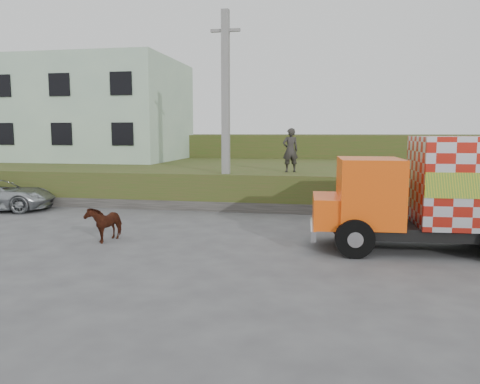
% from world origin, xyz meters
% --- Properties ---
extents(ground, '(120.00, 120.00, 0.00)m').
position_xyz_m(ground, '(0.00, 0.00, 0.00)').
color(ground, '#474749').
rests_on(ground, ground).
extents(embankment, '(40.00, 12.00, 1.50)m').
position_xyz_m(embankment, '(0.00, 10.00, 0.75)').
color(embankment, '#36521B').
rests_on(embankment, ground).
extents(embankment_far, '(40.00, 12.00, 3.00)m').
position_xyz_m(embankment_far, '(0.00, 22.00, 1.50)').
color(embankment_far, '#36521B').
rests_on(embankment_far, ground).
extents(retaining_strip, '(16.00, 0.50, 0.40)m').
position_xyz_m(retaining_strip, '(-2.00, 4.20, 0.20)').
color(retaining_strip, '#595651').
rests_on(retaining_strip, ground).
extents(building, '(10.00, 8.00, 6.00)m').
position_xyz_m(building, '(-11.00, 13.00, 4.50)').
color(building, '#BAD8B8').
rests_on(building, embankment).
extents(utility_pole, '(1.20, 0.30, 8.00)m').
position_xyz_m(utility_pole, '(-1.00, 4.60, 4.08)').
color(utility_pole, gray).
rests_on(utility_pole, ground).
extents(cargo_truck, '(7.02, 2.69, 3.09)m').
position_xyz_m(cargo_truck, '(6.58, -0.94, 1.59)').
color(cargo_truck, black).
rests_on(cargo_truck, ground).
extents(cow, '(0.77, 1.33, 1.06)m').
position_xyz_m(cow, '(-3.35, -1.49, 0.53)').
color(cow, '#331D0C').
rests_on(cow, ground).
extents(pedestrian, '(0.79, 0.65, 1.87)m').
position_xyz_m(pedestrian, '(1.53, 5.88, 2.44)').
color(pedestrian, '#32302C').
rests_on(pedestrian, embankment).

